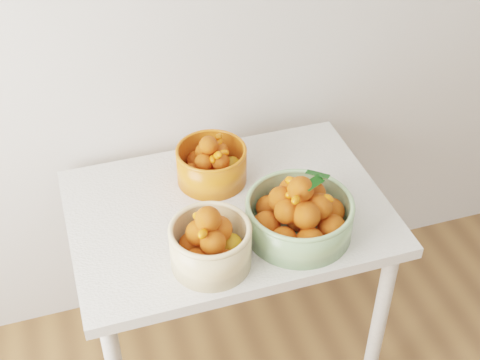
{
  "coord_description": "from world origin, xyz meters",
  "views": [
    {
      "loc": [
        -0.62,
        0.08,
        2.16
      ],
      "look_at": [
        -0.16,
        1.52,
        0.92
      ],
      "focal_mm": 50.0,
      "sensor_mm": 36.0,
      "label": 1
    }
  ],
  "objects_px": {
    "bowl_cream": "(210,244)",
    "bowl_green": "(300,214)",
    "bowl_orange": "(212,164)",
    "table": "(228,230)"
  },
  "relations": [
    {
      "from": "table",
      "to": "bowl_orange",
      "type": "bearing_deg",
      "value": 93.49
    },
    {
      "from": "bowl_cream",
      "to": "bowl_orange",
      "type": "bearing_deg",
      "value": 73.72
    },
    {
      "from": "bowl_orange",
      "to": "bowl_green",
      "type": "bearing_deg",
      "value": -60.77
    },
    {
      "from": "bowl_cream",
      "to": "table",
      "type": "bearing_deg",
      "value": 61.36
    },
    {
      "from": "table",
      "to": "bowl_green",
      "type": "bearing_deg",
      "value": -44.72
    },
    {
      "from": "bowl_cream",
      "to": "bowl_orange",
      "type": "distance_m",
      "value": 0.38
    },
    {
      "from": "table",
      "to": "bowl_orange",
      "type": "distance_m",
      "value": 0.22
    },
    {
      "from": "bowl_orange",
      "to": "table",
      "type": "bearing_deg",
      "value": -86.51
    },
    {
      "from": "bowl_green",
      "to": "table",
      "type": "bearing_deg",
      "value": 135.28
    },
    {
      "from": "bowl_cream",
      "to": "bowl_green",
      "type": "bearing_deg",
      "value": 8.5
    }
  ]
}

